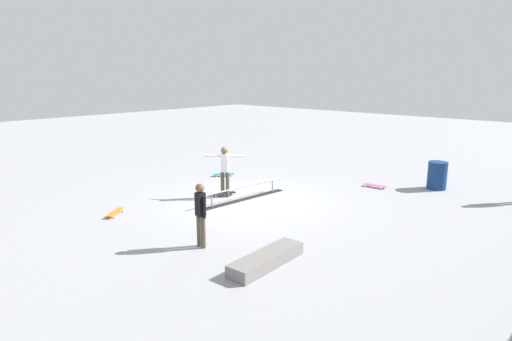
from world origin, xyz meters
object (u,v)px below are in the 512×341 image
at_px(grind_rail, 244,193).
at_px(bystander_black_shirt, 201,212).
at_px(loose_skateboard_teal, 223,174).
at_px(skater_main, 225,168).
at_px(loose_skateboard_pink, 375,185).
at_px(trash_bin, 437,175).
at_px(skateboard_main, 223,193).
at_px(skate_ledge, 267,259).
at_px(loose_skateboard_orange, 115,212).

xyz_separation_m(grind_rail, bystander_black_shirt, (3.39, 1.89, 0.65)).
bearing_deg(loose_skateboard_teal, grind_rail, 97.84).
bearing_deg(skater_main, loose_skateboard_pink, 18.06).
height_order(skater_main, loose_skateboard_pink, skater_main).
height_order(bystander_black_shirt, trash_bin, bystander_black_shirt).
height_order(skater_main, bystander_black_shirt, skater_main).
xyz_separation_m(skateboard_main, trash_bin, (-5.44, 4.79, 0.39)).
distance_m(grind_rail, skateboard_main, 0.82).
distance_m(skate_ledge, loose_skateboard_orange, 5.26).
distance_m(skateboard_main, loose_skateboard_pink, 5.26).
distance_m(skater_main, loose_skateboard_pink, 5.29).
distance_m(loose_skateboard_orange, trash_bin, 10.45).
bearing_deg(skateboard_main, skate_ledge, -92.97).
distance_m(skate_ledge, skateboard_main, 5.34).
bearing_deg(loose_skateboard_pink, loose_skateboard_teal, 19.71).
xyz_separation_m(skate_ledge, trash_bin, (-8.44, 0.36, 0.34)).
height_order(loose_skateboard_teal, trash_bin, trash_bin).
bearing_deg(skateboard_main, loose_skateboard_orange, -162.60).
xyz_separation_m(skateboard_main, bystander_black_shirt, (3.25, 2.70, 0.76)).
height_order(loose_skateboard_orange, trash_bin, trash_bin).
relative_size(grind_rail, loose_skateboard_pink, 4.04).
bearing_deg(loose_skateboard_pink, skater_main, 49.88).
relative_size(skate_ledge, skateboard_main, 2.45).
distance_m(skater_main, skateboard_main, 0.88).
height_order(bystander_black_shirt, loose_skateboard_teal, bystander_black_shirt).
xyz_separation_m(grind_rail, loose_skateboard_orange, (3.50, -1.63, -0.12)).
bearing_deg(skater_main, loose_skateboard_orange, -143.51).
bearing_deg(grind_rail, loose_skateboard_orange, -19.84).
bearing_deg(skateboard_main, loose_skateboard_teal, 77.33).
xyz_separation_m(skate_ledge, skater_main, (-2.93, -4.26, 0.81)).
relative_size(skate_ledge, bystander_black_shirt, 1.30).
relative_size(skateboard_main, loose_skateboard_teal, 1.06).
relative_size(grind_rail, loose_skateboard_orange, 4.28).
bearing_deg(bystander_black_shirt, loose_skateboard_orange, -175.01).
relative_size(skateboard_main, bystander_black_shirt, 0.53).
xyz_separation_m(skateboard_main, loose_skateboard_pink, (-4.21, 3.16, 0.00)).
height_order(grind_rail, loose_skateboard_pink, grind_rail).
bearing_deg(loose_skateboard_orange, skate_ledge, -121.16).
height_order(bystander_black_shirt, loose_skateboard_pink, bystander_black_shirt).
xyz_separation_m(loose_skateboard_orange, trash_bin, (-8.81, 5.61, 0.39)).
xyz_separation_m(skater_main, loose_skateboard_pink, (-4.27, 3.00, -0.87)).
height_order(loose_skateboard_pink, loose_skateboard_orange, same).
bearing_deg(skater_main, trash_bin, 13.09).
relative_size(skater_main, trash_bin, 1.73).
bearing_deg(grind_rail, loose_skateboard_teal, -117.10).
distance_m(grind_rail, bystander_black_shirt, 3.94).
distance_m(bystander_black_shirt, trash_bin, 8.95).
relative_size(skater_main, loose_skateboard_pink, 1.99).
distance_m(bystander_black_shirt, loose_skateboard_orange, 3.60).
height_order(skate_ledge, skater_main, skater_main).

